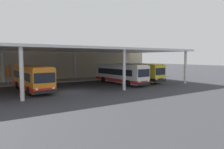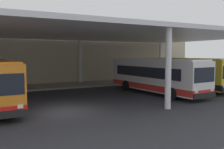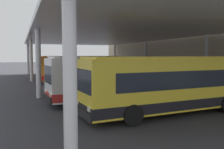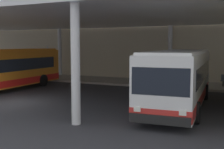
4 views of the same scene
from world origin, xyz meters
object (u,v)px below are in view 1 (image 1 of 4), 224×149
bus_nearest_bay (32,78)px  banner_sign (8,72)px  bus_second_bay (120,74)px  bus_middle_bay (137,72)px  bench_waiting (104,75)px  trash_bin (117,74)px

bus_nearest_bay → banner_sign: banner_sign is taller
bus_nearest_bay → bus_second_bay: 13.42m
bus_middle_bay → banner_sign: 20.98m
bus_nearest_bay → bus_middle_bay: bearing=1.8°
bus_second_bay → bus_nearest_bay: bearing=177.6°
bus_nearest_bay → banner_sign: bearing=104.3°
bus_middle_bay → bus_nearest_bay: bearing=-178.2°
bus_second_bay → banner_sign: bearing=152.5°
bus_middle_bay → banner_sign: (-19.83, 6.83, 0.32)m
bus_nearest_bay → bench_waiting: (15.67, 8.29, -0.99)m
bus_nearest_bay → bus_second_bay: (13.41, -0.55, 0.00)m
bus_middle_bay → bench_waiting: bus_middle_bay is taller
bus_middle_bay → bench_waiting: 8.10m
bus_nearest_bay → trash_bin: size_ratio=10.84×
bus_nearest_bay → bus_middle_bay: (17.94, 0.57, 0.00)m
bench_waiting → banner_sign: 17.63m
bench_waiting → banner_sign: banner_sign is taller
bus_middle_bay → bench_waiting: size_ratio=5.93×
bus_second_bay → bench_waiting: (2.26, 8.84, -0.99)m
bus_second_bay → banner_sign: 17.25m
trash_bin → bus_nearest_bay: bearing=-155.9°
bus_middle_bay → trash_bin: 7.99m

